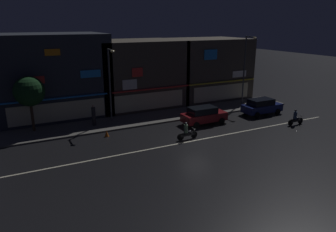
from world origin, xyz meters
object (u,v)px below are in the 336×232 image
object	(u,v)px
motorcycle_following	(296,118)
streetlamp_west	(110,79)
motorcycle_lead	(187,132)
parked_car_near_kerb	(204,115)
traffic_cone	(107,133)
streetlamp_mid	(246,65)
pedestrian_on_sidewalk	(94,116)
parked_car_trailing	(262,106)

from	to	relation	value
motorcycle_following	streetlamp_west	bearing A→B (deg)	-27.20
motorcycle_lead	parked_car_near_kerb	bearing A→B (deg)	41.36
motorcycle_following	traffic_cone	xyz separation A→B (m)	(-16.91, 4.98, -0.36)
streetlamp_mid	parked_car_near_kerb	bearing A→B (deg)	-154.04
streetlamp_west	motorcycle_lead	world-z (taller)	streetlamp_west
parked_car_near_kerb	traffic_cone	size ratio (longest dim) A/B	7.82
streetlamp_mid	pedestrian_on_sidewalk	world-z (taller)	streetlamp_mid
streetlamp_west	motorcycle_lead	size ratio (longest dim) A/B	3.66
parked_car_near_kerb	traffic_cone	distance (m)	9.36
streetlamp_west	traffic_cone	xyz separation A→B (m)	(-1.60, -3.52, -3.98)
parked_car_trailing	motorcycle_following	distance (m)	4.25
streetlamp_mid	pedestrian_on_sidewalk	xyz separation A→B (m)	(-17.67, -0.08, -3.64)
pedestrian_on_sidewalk	streetlamp_mid	bearing A→B (deg)	56.31
motorcycle_lead	traffic_cone	distance (m)	6.85
streetlamp_mid	traffic_cone	distance (m)	18.21
pedestrian_on_sidewalk	motorcycle_following	distance (m)	19.00
parked_car_trailing	pedestrian_on_sidewalk	bearing A→B (deg)	167.20
parked_car_near_kerb	streetlamp_mid	bearing A→B (deg)	25.96
pedestrian_on_sidewalk	parked_car_trailing	size ratio (longest dim) A/B	0.46
motorcycle_lead	streetlamp_west	bearing A→B (deg)	121.89
pedestrian_on_sidewalk	traffic_cone	bearing A→B (deg)	-28.66
streetlamp_west	traffic_cone	distance (m)	5.55
streetlamp_west	motorcycle_following	world-z (taller)	streetlamp_west
streetlamp_west	streetlamp_mid	world-z (taller)	streetlamp_mid
streetlamp_west	parked_car_near_kerb	world-z (taller)	streetlamp_west
streetlamp_mid	parked_car_trailing	xyz separation A→B (m)	(-0.80, -3.91, -3.82)
streetlamp_mid	parked_car_near_kerb	world-z (taller)	streetlamp_mid
streetlamp_west	motorcycle_following	distance (m)	17.88
parked_car_trailing	motorcycle_lead	size ratio (longest dim) A/B	2.26
traffic_cone	streetlamp_west	bearing A→B (deg)	65.64
motorcycle_following	parked_car_near_kerb	bearing A→B (deg)	-27.17
parked_car_near_kerb	pedestrian_on_sidewalk	bearing A→B (deg)	158.12
parked_car_trailing	motorcycle_lead	xyz separation A→B (m)	(-10.81, -2.94, -0.24)
pedestrian_on_sidewalk	parked_car_near_kerb	size ratio (longest dim) A/B	0.46
pedestrian_on_sidewalk	parked_car_trailing	distance (m)	17.30
streetlamp_mid	motorcycle_lead	distance (m)	14.08
streetlamp_west	pedestrian_on_sidewalk	distance (m)	3.74
streetlamp_mid	streetlamp_west	bearing A→B (deg)	178.72
streetlamp_west	parked_car_near_kerb	distance (m)	9.45
pedestrian_on_sidewalk	parked_car_near_kerb	xyz separation A→B (m)	(9.59, -3.85, -0.18)
streetlamp_west	traffic_cone	bearing A→B (deg)	-114.36
streetlamp_west	parked_car_trailing	distance (m)	15.94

